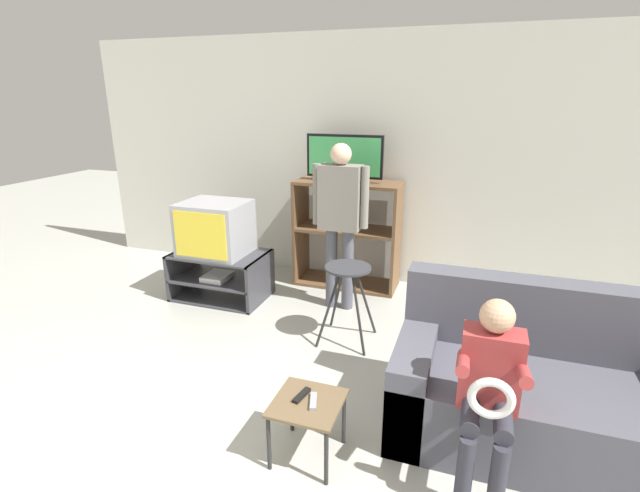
# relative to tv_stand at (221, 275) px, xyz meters

# --- Properties ---
(wall_back) EXTENTS (6.40, 0.06, 2.60)m
(wall_back) POSITION_rel_tv_stand_xyz_m (1.13, 1.04, 1.07)
(wall_back) COLOR beige
(wall_back) RESTS_ON ground_plane
(tv_stand) EXTENTS (0.92, 0.60, 0.47)m
(tv_stand) POSITION_rel_tv_stand_xyz_m (0.00, 0.00, 0.00)
(tv_stand) COLOR #38383D
(tv_stand) RESTS_ON ground_plane
(television_main) EXTENTS (0.63, 0.55, 0.52)m
(television_main) POSITION_rel_tv_stand_xyz_m (-0.02, -0.01, 0.50)
(television_main) COLOR #9E9EA3
(television_main) RESTS_ON tv_stand
(media_shelf) EXTENTS (1.09, 0.45, 1.14)m
(media_shelf) POSITION_rel_tv_stand_xyz_m (1.12, 0.74, 0.35)
(media_shelf) COLOR brown
(media_shelf) RESTS_ON ground_plane
(television_flat) EXTENTS (0.79, 0.20, 0.47)m
(television_flat) POSITION_rel_tv_stand_xyz_m (1.08, 0.72, 1.13)
(television_flat) COLOR black
(television_flat) RESTS_ON media_shelf
(folding_stool) EXTENTS (0.43, 0.42, 0.67)m
(folding_stool) POSITION_rel_tv_stand_xyz_m (1.46, -0.43, 0.32)
(folding_stool) COLOR black
(folding_stool) RESTS_ON ground_plane
(snack_table) EXTENTS (0.38, 0.38, 0.36)m
(snack_table) POSITION_rel_tv_stand_xyz_m (1.61, -1.78, 0.08)
(snack_table) COLOR brown
(snack_table) RESTS_ON ground_plane
(remote_control_black) EXTENTS (0.06, 0.15, 0.02)m
(remote_control_black) POSITION_rel_tv_stand_xyz_m (1.56, -1.75, 0.14)
(remote_control_black) COLOR black
(remote_control_black) RESTS_ON snack_table
(remote_control_white) EXTENTS (0.08, 0.15, 0.02)m
(remote_control_white) POSITION_rel_tv_stand_xyz_m (1.65, -1.78, 0.14)
(remote_control_white) COLOR gray
(remote_control_white) RESTS_ON snack_table
(couch) EXTENTS (1.65, 0.85, 0.91)m
(couch) POSITION_rel_tv_stand_xyz_m (2.84, -1.19, 0.07)
(couch) COLOR #4C4C56
(couch) RESTS_ON ground_plane
(person_standing_adult) EXTENTS (0.53, 0.20, 1.58)m
(person_standing_adult) POSITION_rel_tv_stand_xyz_m (1.21, 0.17, 0.72)
(person_standing_adult) COLOR #4C4C56
(person_standing_adult) RESTS_ON ground_plane
(person_seated_child) EXTENTS (0.33, 0.43, 1.05)m
(person_seated_child) POSITION_rel_tv_stand_xyz_m (2.54, -1.69, 0.39)
(person_seated_child) COLOR #2D2D38
(person_seated_child) RESTS_ON ground_plane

